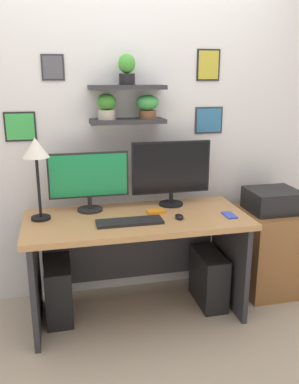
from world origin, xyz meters
name	(u,v)px	position (x,y,z in m)	size (l,w,h in m)	color
ground_plane	(138,313)	(0.00, 0.00, 0.00)	(8.00, 8.00, 0.00)	tan
back_wall_assembly	(125,121)	(0.00, 0.44, 1.36)	(4.40, 0.24, 2.70)	silver
desk	(136,243)	(0.00, 0.05, 0.54)	(1.53, 0.68, 0.75)	tan
monitor_left	(89,179)	(-0.30, 0.22, 0.99)	(0.57, 0.18, 0.42)	black
monitor_right	(171,171)	(0.30, 0.22, 1.01)	(0.59, 0.18, 0.48)	black
keyboard	(130,222)	(-0.07, -0.11, 0.76)	(0.44, 0.14, 0.02)	black
computer_mouse	(179,217)	(0.27, -0.10, 0.77)	(0.06, 0.09, 0.03)	black
desk_lamp	(36,155)	(-0.64, 0.10, 1.19)	(0.17, 0.17, 0.55)	black
cell_phone	(229,215)	(0.63, -0.12, 0.76)	(0.07, 0.14, 0.01)	blue
scissors_tray	(156,212)	(0.14, 0.04, 0.76)	(0.12, 0.08, 0.02)	orange
drawer_cabinet	(268,250)	(1.10, 0.13, 0.34)	(0.44, 0.50, 0.67)	brown
printer	(273,200)	(1.10, 0.13, 0.76)	(0.38, 0.34, 0.17)	black
computer_tower_left	(59,290)	(-0.56, 0.09, 0.21)	(0.18, 0.40, 0.42)	black
computer_tower_right	(209,278)	(0.56, 0.03, 0.20)	(0.18, 0.40, 0.41)	black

